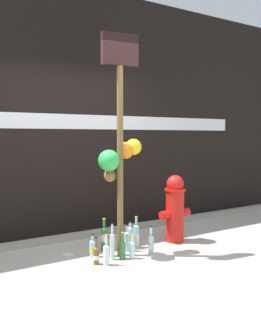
% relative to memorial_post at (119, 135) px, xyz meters
% --- Properties ---
extents(ground_plane, '(14.00, 14.00, 0.00)m').
position_rel_memorial_post_xyz_m(ground_plane, '(-0.13, -0.36, -1.45)').
color(ground_plane, '#ADA899').
extents(building_wall, '(10.00, 0.21, 3.58)m').
position_rel_memorial_post_xyz_m(building_wall, '(-0.13, 1.33, 0.34)').
color(building_wall, black).
rests_on(building_wall, ground_plane).
extents(curb_strip, '(8.00, 0.12, 0.08)m').
position_rel_memorial_post_xyz_m(curb_strip, '(-0.13, 0.89, -1.41)').
color(curb_strip, gray).
rests_on(curb_strip, ground_plane).
extents(memorial_post, '(0.58, 0.29, 2.60)m').
position_rel_memorial_post_xyz_m(memorial_post, '(0.00, 0.00, 0.00)').
color(memorial_post, brown).
rests_on(memorial_post, ground_plane).
extents(fire_hydrant, '(0.47, 0.28, 0.91)m').
position_rel_memorial_post_xyz_m(fire_hydrant, '(0.92, 0.09, -0.99)').
color(fire_hydrant, red).
rests_on(fire_hydrant, ground_plane).
extents(bottle_0, '(0.07, 0.07, 0.34)m').
position_rel_memorial_post_xyz_m(bottle_0, '(0.36, -0.15, -1.33)').
color(bottle_0, '#B2DBEA').
rests_on(bottle_0, ground_plane).
extents(bottle_1, '(0.07, 0.07, 0.29)m').
position_rel_memorial_post_xyz_m(bottle_1, '(-0.11, 0.00, -1.33)').
color(bottle_1, '#337038').
rests_on(bottle_1, ground_plane).
extents(bottle_2, '(0.07, 0.07, 0.41)m').
position_rel_memorial_post_xyz_m(bottle_2, '(0.33, 0.13, -1.29)').
color(bottle_2, '#93CCE0').
rests_on(bottle_2, ground_plane).
extents(bottle_3, '(0.07, 0.07, 0.34)m').
position_rel_memorial_post_xyz_m(bottle_3, '(0.15, 0.07, -1.31)').
color(bottle_3, '#B2DBEA').
rests_on(bottle_3, ground_plane).
extents(bottle_4, '(0.07, 0.07, 0.29)m').
position_rel_memorial_post_xyz_m(bottle_4, '(0.06, -0.19, -1.33)').
color(bottle_4, '#B2DBEA').
rests_on(bottle_4, ground_plane).
extents(bottle_5, '(0.07, 0.07, 0.35)m').
position_rel_memorial_post_xyz_m(bottle_5, '(-0.29, -0.23, -1.31)').
color(bottle_5, silver).
rests_on(bottle_5, ground_plane).
extents(bottle_6, '(0.07, 0.07, 0.32)m').
position_rel_memorial_post_xyz_m(bottle_6, '(-0.04, -0.15, -1.33)').
color(bottle_6, '#337038').
rests_on(bottle_6, ground_plane).
extents(bottle_7, '(0.07, 0.07, 0.28)m').
position_rel_memorial_post_xyz_m(bottle_7, '(-0.31, 0.10, -1.34)').
color(bottle_7, '#93CCE0').
rests_on(bottle_7, ground_plane).
extents(bottle_8, '(0.07, 0.07, 0.31)m').
position_rel_memorial_post_xyz_m(bottle_8, '(-0.38, -0.14, -1.34)').
color(bottle_8, brown).
rests_on(bottle_8, ground_plane).
extents(bottle_9, '(0.07, 0.07, 0.35)m').
position_rel_memorial_post_xyz_m(bottle_9, '(0.23, 0.12, -1.30)').
color(bottle_9, '#B2DBEA').
rests_on(bottle_9, ground_plane).
extents(bottle_10, '(0.08, 0.08, 0.41)m').
position_rel_memorial_post_xyz_m(bottle_10, '(-0.08, 0.24, -1.28)').
color(bottle_10, '#337038').
rests_on(bottle_10, ground_plane).
extents(bottle_11, '(0.06, 0.06, 0.43)m').
position_rel_memorial_post_xyz_m(bottle_11, '(-0.15, -0.10, -1.27)').
color(bottle_11, silver).
rests_on(bottle_11, ground_plane).
extents(litter_1, '(0.08, 0.16, 0.01)m').
position_rel_memorial_post_xyz_m(litter_1, '(-1.04, -0.66, -1.44)').
color(litter_1, '#8C99B2').
rests_on(litter_1, ground_plane).
extents(litter_2, '(0.11, 0.16, 0.01)m').
position_rel_memorial_post_xyz_m(litter_2, '(-0.53, 0.33, -1.44)').
color(litter_2, silver).
rests_on(litter_2, ground_plane).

